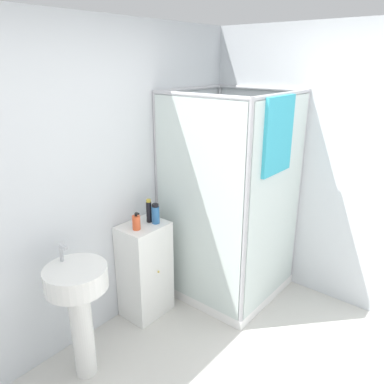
% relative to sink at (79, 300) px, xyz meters
% --- Properties ---
extents(wall_back, '(6.40, 0.06, 2.50)m').
position_rel_sink_xyz_m(wall_back, '(0.41, 0.37, 0.62)').
color(wall_back, silver).
rests_on(wall_back, ground_plane).
extents(wall_right, '(0.06, 6.40, 2.50)m').
position_rel_sink_xyz_m(wall_right, '(2.11, -1.33, 0.62)').
color(wall_right, silver).
rests_on(wall_right, ground_plane).
extents(shower_enclosure, '(0.98, 1.01, 1.95)m').
position_rel_sink_xyz_m(shower_enclosure, '(1.52, -0.24, -0.12)').
color(shower_enclosure, white).
rests_on(shower_enclosure, ground_plane).
extents(vanity_cabinet, '(0.41, 0.34, 0.87)m').
position_rel_sink_xyz_m(vanity_cabinet, '(0.78, 0.17, -0.20)').
color(vanity_cabinet, white).
rests_on(vanity_cabinet, ground_plane).
extents(sink, '(0.43, 0.43, 1.01)m').
position_rel_sink_xyz_m(sink, '(0.00, 0.00, 0.00)').
color(sink, white).
rests_on(sink, ground_plane).
extents(soap_dispenser, '(0.07, 0.07, 0.15)m').
position_rel_sink_xyz_m(soap_dispenser, '(0.69, 0.15, 0.30)').
color(soap_dispenser, '#E5562D').
rests_on(soap_dispenser, vanity_cabinet).
extents(shampoo_bottle_tall_black, '(0.05, 0.05, 0.21)m').
position_rel_sink_xyz_m(shampoo_bottle_tall_black, '(0.87, 0.18, 0.34)').
color(shampoo_bottle_tall_black, black).
rests_on(shampoo_bottle_tall_black, vanity_cabinet).
extents(shampoo_bottle_blue, '(0.07, 0.07, 0.17)m').
position_rel_sink_xyz_m(shampoo_bottle_blue, '(0.88, 0.12, 0.32)').
color(shampoo_bottle_blue, '#2D66A3').
rests_on(shampoo_bottle_blue, vanity_cabinet).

